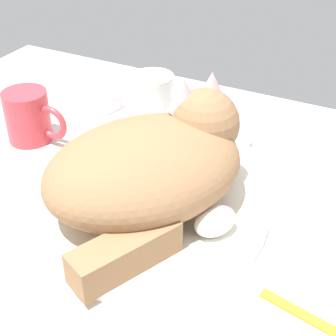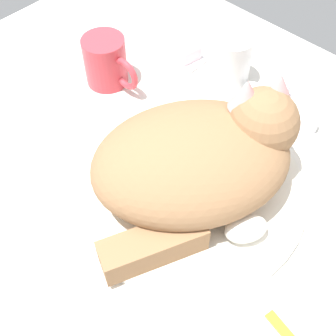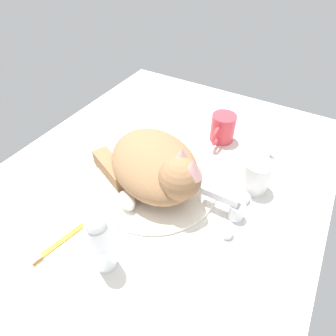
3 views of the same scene
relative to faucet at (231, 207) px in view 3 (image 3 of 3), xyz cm
name	(u,v)px [view 3 (image 3 of 3)]	position (x,y,z in cm)	size (l,w,h in cm)	color
ground_plane	(155,187)	(0.00, -20.54, -4.21)	(110.00, 82.50, 3.00)	silver
sink_basin	(155,181)	(0.00, -20.54, -2.20)	(32.73, 32.73, 1.02)	white
faucet	(231,207)	(0.00, 0.00, 0.00)	(14.06, 10.88, 6.09)	silver
cat	(156,166)	(0.84, -19.38, 4.41)	(30.83, 34.36, 15.08)	#936B47
coffee_mug	(222,128)	(-25.69, -12.75, 1.51)	(11.25, 7.19, 8.44)	#C63842
rinse_cup	(256,176)	(-11.00, 1.93, 1.56)	(6.91, 6.91, 8.54)	white
soap_dish	(259,161)	(-21.15, 0.40, -2.11)	(9.00, 6.40, 1.20)	white
soap_bar	(260,156)	(-21.15, 0.40, -0.28)	(7.50, 4.03, 2.46)	silver
toothpaste_bottle	(101,245)	(24.11, -17.02, 4.14)	(4.29, 4.29, 14.66)	white
toothbrush	(57,244)	(26.06, -28.92, -2.18)	(13.44, 4.04, 1.60)	orange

